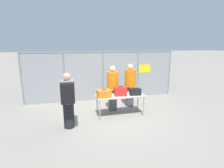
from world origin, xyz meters
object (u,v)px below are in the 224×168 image
object	(u,v)px
suitcase_black	(135,92)
security_worker_near	(113,88)
suitcase_orange	(104,94)
traveler_hooded	(68,99)
inspection_table	(120,97)
security_worker_far	(130,85)
utility_trailer	(119,79)
suitcase_red	(120,91)

from	to	relation	value
suitcase_black	security_worker_near	xyz separation A→B (m)	(-0.68, 0.65, 0.04)
suitcase_orange	traveler_hooded	xyz separation A→B (m)	(-1.23, -0.55, 0.08)
suitcase_orange	suitcase_black	distance (m)	1.17
inspection_table	security_worker_far	xyz separation A→B (m)	(0.68, 0.84, 0.24)
security_worker_near	traveler_hooded	bearing A→B (deg)	19.40
utility_trailer	security_worker_far	bearing A→B (deg)	-99.20
suitcase_black	utility_trailer	xyz separation A→B (m)	(0.73, 4.59, -0.44)
suitcase_red	security_worker_far	size ratio (longest dim) A/B	0.26
security_worker_near	suitcase_black	bearing A→B (deg)	121.21
suitcase_orange	utility_trailer	size ratio (longest dim) A/B	0.13
suitcase_black	security_worker_far	distance (m)	0.95
traveler_hooded	security_worker_far	distance (m)	2.93
suitcase_orange	security_worker_far	xyz separation A→B (m)	(1.30, 0.92, 0.05)
suitcase_red	security_worker_far	distance (m)	1.08
traveler_hooded	security_worker_near	bearing A→B (deg)	39.38
inspection_table	utility_trailer	distance (m)	4.67
inspection_table	security_worker_near	world-z (taller)	security_worker_near
suitcase_black	security_worker_near	bearing A→B (deg)	136.47
security_worker_near	utility_trailer	bearing A→B (deg)	-125.00
suitcase_black	security_worker_near	size ratio (longest dim) A/B	0.24
suitcase_orange	security_worker_near	size ratio (longest dim) A/B	0.27
inspection_table	suitcase_orange	size ratio (longest dim) A/B	3.63
security_worker_far	utility_trailer	size ratio (longest dim) A/B	0.47
inspection_table	security_worker_near	distance (m)	0.61
suitcase_orange	traveler_hooded	bearing A→B (deg)	-156.00
suitcase_black	security_worker_far	xyz separation A→B (m)	(0.14, 0.93, 0.05)
traveler_hooded	security_worker_near	xyz separation A→B (m)	(1.71, 1.18, -0.04)
inspection_table	utility_trailer	world-z (taller)	inspection_table
utility_trailer	suitcase_orange	bearing A→B (deg)	-112.51
security_worker_near	utility_trailer	world-z (taller)	security_worker_near
suitcase_orange	security_worker_far	world-z (taller)	security_worker_far
suitcase_red	suitcase_black	world-z (taller)	suitcase_red
inspection_table	security_worker_far	bearing A→B (deg)	50.83
suitcase_red	security_worker_near	distance (m)	0.57
traveler_hooded	suitcase_orange	bearing A→B (deg)	28.72
suitcase_black	inspection_table	bearing A→B (deg)	169.84
traveler_hooded	utility_trailer	bearing A→B (deg)	63.34
suitcase_red	inspection_table	bearing A→B (deg)	-99.41
security_worker_near	security_worker_far	xyz separation A→B (m)	(0.82, 0.29, 0.01)
security_worker_near	security_worker_far	distance (m)	0.87
suitcase_orange	utility_trailer	distance (m)	4.97
security_worker_far	utility_trailer	distance (m)	3.73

